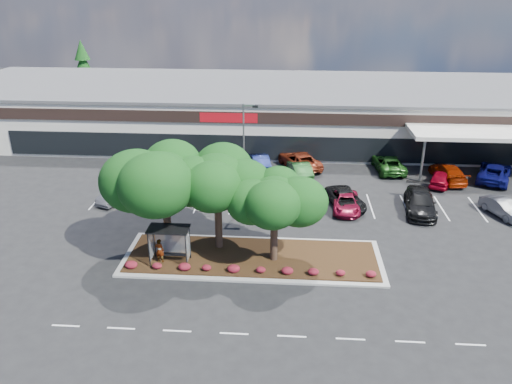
{
  "coord_description": "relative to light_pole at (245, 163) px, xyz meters",
  "views": [
    {
      "loc": [
        0.39,
        -26.09,
        18.18
      ],
      "look_at": [
        -2.16,
        9.84,
        2.6
      ],
      "focal_mm": 35.0,
      "sensor_mm": 36.0,
      "label": 1
    }
  ],
  "objects": [
    {
      "name": "shrub_row",
      "position": [
        1.27,
        -10.85,
        -3.44
      ],
      "size": [
        17.0,
        0.8,
        0.5
      ],
      "primitive_type": null,
      "color": "maroon",
      "rests_on": "landscape_island"
    },
    {
      "name": "island_tree_mid",
      "position": [
        -1.23,
        -7.55,
        -0.03
      ],
      "size": [
        6.6,
        6.6,
        7.32
      ],
      "primitive_type": null,
      "color": "#0E3E10",
      "rests_on": "landscape_island"
    },
    {
      "name": "ground",
      "position": [
        3.27,
        -12.75,
        -3.95
      ],
      "size": [
        160.0,
        160.0,
        0.0
      ],
      "primitive_type": "plane",
      "color": "black",
      "rests_on": "ground"
    },
    {
      "name": "lane_markings",
      "position": [
        3.13,
        -2.33,
        -3.95
      ],
      "size": [
        33.12,
        20.06,
        0.01
      ],
      "color": "silver",
      "rests_on": "ground"
    },
    {
      "name": "retail_store",
      "position": [
        3.33,
        21.15,
        -0.8
      ],
      "size": [
        80.4,
        25.2,
        6.25
      ],
      "color": "silver",
      "rests_on": "ground"
    },
    {
      "name": "car_13",
      "position": [
        4.71,
        6.88,
        -3.13
      ],
      "size": [
        2.72,
        5.26,
        1.65
      ],
      "primitive_type": "imported",
      "rotation": [
        0.0,
        0.0,
        3.34
      ],
      "color": "#225521",
      "rests_on": "ground"
    },
    {
      "name": "car_0",
      "position": [
        -11.35,
        0.31,
        -3.25
      ],
      "size": [
        2.93,
        4.51,
        1.4
      ],
      "primitive_type": "imported",
      "rotation": [
        0.0,
        0.0,
        -0.37
      ],
      "color": "#4C4C52",
      "rests_on": "ground"
    },
    {
      "name": "light_pole",
      "position": [
        0.0,
        0.0,
        0.0
      ],
      "size": [
        1.4,
        0.82,
        8.97
      ],
      "rotation": [
        0.0,
        0.0,
        0.38
      ],
      "color": "#A8A8A3",
      "rests_on": "ground"
    },
    {
      "name": "car_14",
      "position": [
        13.68,
        9.51,
        -3.16
      ],
      "size": [
        3.07,
        5.86,
        1.58
      ],
      "primitive_type": "imported",
      "rotation": [
        0.0,
        0.0,
        3.22
      ],
      "color": "#1C4D16",
      "rests_on": "ground"
    },
    {
      "name": "car_15",
      "position": [
        17.97,
        5.96,
        -3.23
      ],
      "size": [
        3.19,
        4.56,
        1.44
      ],
      "primitive_type": "imported",
      "rotation": [
        0.0,
        0.0,
        2.75
      ],
      "color": "maroon",
      "rests_on": "ground"
    },
    {
      "name": "car_16",
      "position": [
        18.98,
        7.23,
        -3.15
      ],
      "size": [
        2.79,
        5.7,
        1.6
      ],
      "primitive_type": "imported",
      "rotation": [
        0.0,
        0.0,
        3.25
      ],
      "color": "#982404",
      "rests_on": "ground"
    },
    {
      "name": "car_17",
      "position": [
        23.48,
        7.62,
        -3.11
      ],
      "size": [
        5.08,
        6.67,
        1.68
      ],
      "primitive_type": "imported",
      "rotation": [
        0.0,
        0.0,
        2.71
      ],
      "color": "navy",
      "rests_on": "ground"
    },
    {
      "name": "conifer_north_west",
      "position": [
        -26.73,
        33.25,
        1.05
      ],
      "size": [
        4.4,
        4.4,
        10.0
      ],
      "primitive_type": "cone",
      "color": "#0E3E10",
      "rests_on": "ground"
    },
    {
      "name": "car_12",
      "position": [
        4.68,
        9.69,
        -3.1
      ],
      "size": [
        5.13,
        6.73,
        1.7
      ],
      "primitive_type": "imported",
      "rotation": [
        0.0,
        0.0,
        3.58
      ],
      "color": "maroon",
      "rests_on": "ground"
    },
    {
      "name": "car_5",
      "position": [
        8.55,
        0.53,
        -3.25
      ],
      "size": [
        3.64,
        5.51,
        1.41
      ],
      "primitive_type": "imported",
      "rotation": [
        0.0,
        0.0,
        0.28
      ],
      "color": "black",
      "rests_on": "ground"
    },
    {
      "name": "island_tree_west",
      "position": [
        -4.73,
        -8.25,
        0.25
      ],
      "size": [
        7.2,
        7.2,
        7.89
      ],
      "primitive_type": null,
      "color": "#0E3E10",
      "rests_on": "landscape_island"
    },
    {
      "name": "car_4",
      "position": [
        8.53,
        -0.17,
        -3.29
      ],
      "size": [
        2.38,
        4.85,
        1.32
      ],
      "primitive_type": "imported",
      "rotation": [
        0.0,
        0.0,
        -0.04
      ],
      "color": "maroon",
      "rests_on": "ground"
    },
    {
      "name": "car_2",
      "position": [
        -2.93,
        0.86,
        -3.2
      ],
      "size": [
        1.91,
        4.48,
        1.51
      ],
      "primitive_type": "imported",
      "rotation": [
        0.0,
        0.0,
        0.03
      ],
      "color": "maroon",
      "rests_on": "ground"
    },
    {
      "name": "person_waiting",
      "position": [
        -4.95,
        -9.94,
        -2.83
      ],
      "size": [
        0.72,
        0.57,
        1.73
      ],
      "primitive_type": "imported",
      "rotation": [
        0.0,
        0.0,
        2.87
      ],
      "color": "#594C47",
      "rests_on": "landscape_island"
    },
    {
      "name": "car_3",
      "position": [
        2.08,
        2.58,
        -3.28
      ],
      "size": [
        2.3,
        4.8,
        1.35
      ],
      "primitive_type": "imported",
      "rotation": [
        0.0,
        0.0,
        0.09
      ],
      "color": "navy",
      "rests_on": "ground"
    },
    {
      "name": "car_6",
      "position": [
        14.69,
        -0.04,
        -3.11
      ],
      "size": [
        3.05,
        6.05,
        1.68
      ],
      "primitive_type": "imported",
      "rotation": [
        0.0,
        0.0,
        -0.12
      ],
      "color": "black",
      "rests_on": "ground"
    },
    {
      "name": "bus_shelter",
      "position": [
        -4.23,
        -9.8,
        -1.65
      ],
      "size": [
        2.75,
        1.55,
        2.59
      ],
      "color": "black",
      "rests_on": "landscape_island"
    },
    {
      "name": "landscape_island",
      "position": [
        1.27,
        -8.75,
        -3.83
      ],
      "size": [
        18.0,
        6.0,
        0.26
      ],
      "color": "#A8A8A3",
      "rests_on": "ground"
    },
    {
      "name": "car_11",
      "position": [
        0.62,
        9.12,
        -3.16
      ],
      "size": [
        2.7,
        5.05,
        1.58
      ],
      "primitive_type": "imported",
      "rotation": [
        0.0,
        0.0,
        3.37
      ],
      "color": "navy",
      "rests_on": "ground"
    },
    {
      "name": "car_9",
      "position": [
        -5.47,
        5.32,
        -3.1
      ],
      "size": [
        3.73,
        6.28,
        1.71
      ],
      "primitive_type": "imported",
      "rotation": [
        0.0,
        0.0,
        2.9
      ],
      "color": "#1B4E24",
      "rests_on": "ground"
    },
    {
      "name": "car_8",
      "position": [
        21.33,
        -0.36,
        -3.26
      ],
      "size": [
        2.88,
        4.42,
        1.38
      ],
      "primitive_type": "imported",
      "rotation": [
        0.0,
        0.0,
        0.37
      ],
      "color": "#57585E",
      "rests_on": "ground"
    },
    {
      "name": "island_tree_east",
      "position": [
        2.77,
        -9.05,
        -0.44
      ],
      "size": [
        5.8,
        5.8,
        6.5
      ],
      "primitive_type": null,
      "color": "#0E3E10",
      "rests_on": "landscape_island"
    },
    {
      "name": "car_1",
      "position": [
        -7.51,
        0.2,
        -3.15
      ],
      "size": [
        2.26,
        5.52,
        1.6
      ],
      "primitive_type": "imported",
      "rotation": [
        0.0,
        0.0,
        -0.0
      ],
      "color": "black",
      "rests_on": "ground"
    }
  ]
}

